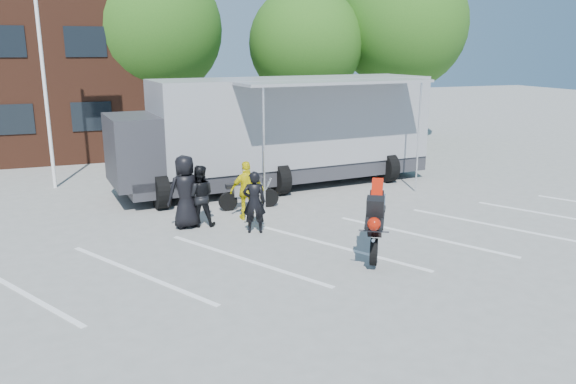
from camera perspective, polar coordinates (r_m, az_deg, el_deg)
ground at (r=12.99m, az=6.30°, el=-7.09°), size 100.00×100.00×0.00m
parking_bay_lines at (r=13.83m, az=4.44°, el=-5.67°), size 18.09×13.33×0.01m
flagpole at (r=20.77m, az=-23.20°, el=14.14°), size 1.61×0.12×8.00m
tree_left at (r=27.00m, az=-13.48°, el=15.76°), size 6.12×6.12×8.64m
tree_mid at (r=27.83m, az=1.81°, el=14.79°), size 5.44×5.44×7.68m
tree_right at (r=29.67m, az=11.56°, el=16.30°), size 6.46×6.46×9.12m
transporter_truck at (r=19.97m, az=-0.75°, el=0.66°), size 12.28×6.71×3.76m
parked_motorcycle at (r=17.15m, az=-3.97°, el=-1.69°), size 1.91×0.67×1.00m
stunt_bike_rider at (r=13.36m, az=8.82°, el=-6.56°), size 1.62×1.91×2.05m
spectator_leather_a at (r=15.32m, az=-10.36°, el=0.03°), size 1.08×0.81×2.00m
spectator_leather_b at (r=14.71m, az=-3.45°, el=-1.04°), size 0.70×0.57×1.66m
spectator_leather_c at (r=15.43m, az=-8.98°, el=-0.39°), size 0.95×0.81×1.70m
spectator_hivis at (r=15.91m, az=-4.17°, el=0.16°), size 0.99×0.42×1.68m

